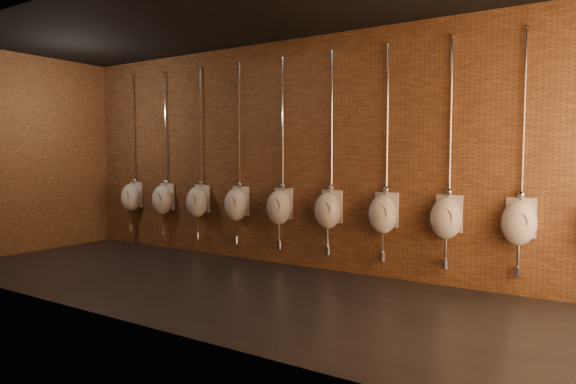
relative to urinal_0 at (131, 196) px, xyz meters
The scene contains 11 objects.
ground 3.78m from the urinal_0, 21.86° to the right, with size 8.50×8.50×0.00m, color black.
room_shell 3.85m from the urinal_0, 21.86° to the right, with size 8.54×3.04×3.22m.
urinal_0 is the anchor object (origin of this frame).
urinal_1 0.79m from the urinal_0, ahead, with size 0.40×0.36×2.72m.
urinal_2 1.58m from the urinal_0, ahead, with size 0.40×0.36×2.72m.
urinal_3 2.37m from the urinal_0, ahead, with size 0.40×0.36×2.72m.
urinal_4 3.15m from the urinal_0, ahead, with size 0.40×0.36×2.72m.
urinal_5 3.94m from the urinal_0, ahead, with size 0.40×0.36×2.72m.
urinal_6 4.73m from the urinal_0, ahead, with size 0.40×0.36×2.72m.
urinal_7 5.52m from the urinal_0, ahead, with size 0.40×0.36×2.72m.
urinal_8 6.31m from the urinal_0, ahead, with size 0.40×0.36×2.72m.
Camera 1 is at (3.82, -4.65, 1.56)m, focal length 32.00 mm.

